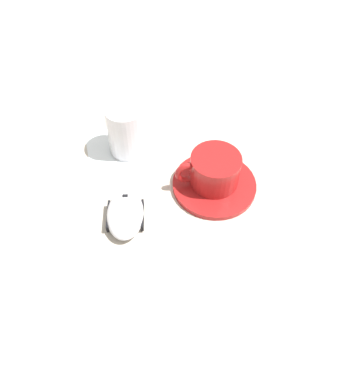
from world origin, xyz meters
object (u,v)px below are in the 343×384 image
(computer_mouse, at_px, (125,214))
(drinking_glass, at_px, (126,130))
(saucer, at_px, (214,185))
(coffee_cup, at_px, (214,170))

(computer_mouse, height_order, drinking_glass, drinking_glass)
(saucer, height_order, drinking_glass, drinking_glass)
(coffee_cup, distance_m, drinking_glass, 0.19)
(saucer, distance_m, computer_mouse, 0.17)
(saucer, height_order, coffee_cup, coffee_cup)
(saucer, height_order, computer_mouse, computer_mouse)
(coffee_cup, xyz_separation_m, drinking_glass, (0.09, -0.16, 0.01))
(coffee_cup, bearing_deg, drinking_glass, -60.20)
(computer_mouse, bearing_deg, drinking_glass, -118.62)
(saucer, xyz_separation_m, coffee_cup, (0.00, -0.01, 0.04))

